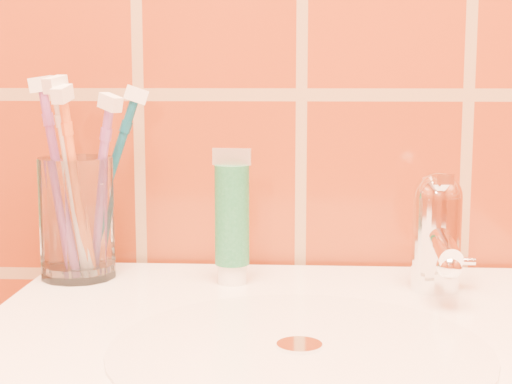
{
  "coord_description": "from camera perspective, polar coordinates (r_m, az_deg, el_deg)",
  "views": [
    {
      "loc": [
        0.0,
        0.32,
        1.06
      ],
      "look_at": [
        -0.04,
        1.08,
        0.95
      ],
      "focal_mm": 55.0,
      "sensor_mm": 36.0,
      "label": 1
    }
  ],
  "objects": [
    {
      "name": "glass_tumbler",
      "position": [
        0.85,
        -12.88,
        -1.86
      ],
      "size": [
        0.1,
        0.1,
        0.13
      ],
      "primitive_type": "cylinder",
      "rotation": [
        0.0,
        0.0,
        0.25
      ],
      "color": "white",
      "rests_on": "pedestal_sink"
    },
    {
      "name": "toothpaste_tube",
      "position": [
        0.8,
        -1.75,
        -2.12
      ],
      "size": [
        0.04,
        0.04,
        0.14
      ],
      "rotation": [
        0.0,
        0.0,
        -0.1
      ],
      "color": "white",
      "rests_on": "pedestal_sink"
    },
    {
      "name": "faucet",
      "position": [
        0.79,
        13.06,
        -2.59
      ],
      "size": [
        0.05,
        0.11,
        0.12
      ],
      "color": "white",
      "rests_on": "pedestal_sink"
    },
    {
      "name": "toothbrush_0",
      "position": [
        0.83,
        -11.4,
        0.22
      ],
      "size": [
        0.12,
        0.11,
        0.21
      ],
      "primitive_type": null,
      "rotation": [
        0.25,
        0.0,
        0.94
      ],
      "color": "#824696",
      "rests_on": "glass_tumbler"
    },
    {
      "name": "toothbrush_1",
      "position": [
        0.82,
        -12.98,
        0.36
      ],
      "size": [
        0.05,
        0.11,
        0.22
      ],
      "primitive_type": null,
      "rotation": [
        0.22,
        0.0,
        -0.19
      ],
      "color": "orange",
      "rests_on": "glass_tumbler"
    },
    {
      "name": "toothbrush_2",
      "position": [
        0.83,
        -14.1,
        0.78
      ],
      "size": [
        0.06,
        0.06,
        0.22
      ],
      "primitive_type": null,
      "rotation": [
        0.15,
        0.0,
        -1.5
      ],
      "color": "#864391",
      "rests_on": "glass_tumbler"
    },
    {
      "name": "toothbrush_3",
      "position": [
        0.82,
        -13.27,
        0.69
      ],
      "size": [
        0.08,
        0.1,
        0.22
      ],
      "primitive_type": null,
      "rotation": [
        0.18,
        0.0,
        -0.45
      ],
      "color": "silver",
      "rests_on": "glass_tumbler"
    },
    {
      "name": "toothbrush_4",
      "position": [
        0.85,
        -10.73,
        0.64
      ],
      "size": [
        0.12,
        0.11,
        0.21
      ],
      "primitive_type": null,
      "rotation": [
        0.33,
        0.0,
        1.77
      ],
      "color": "#0D4F6D",
      "rests_on": "glass_tumbler"
    }
  ]
}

